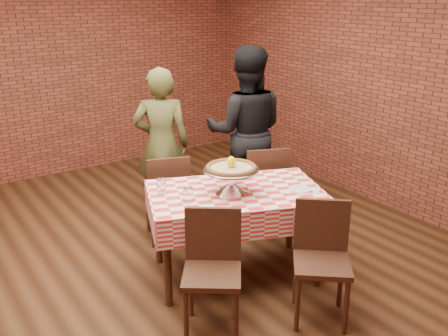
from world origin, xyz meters
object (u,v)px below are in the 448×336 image
(pizza_stand, at_px, (231,181))
(chair_far_right, at_px, (262,187))
(water_glass_right, at_px, (161,186))
(diner_black, at_px, (246,131))
(water_glass_left, at_px, (188,195))
(chair_near_right, at_px, (322,266))
(condiment_caddy, at_px, (234,171))
(pizza, at_px, (231,168))
(chair_near_left, at_px, (212,277))
(table, at_px, (235,233))
(chair_far_left, at_px, (167,196))
(diner_olive, at_px, (162,145))

(pizza_stand, xyz_separation_m, chair_far_right, (0.78, 0.56, -0.41))
(water_glass_right, relative_size, diner_black, 0.07)
(water_glass_left, bearing_deg, chair_near_right, -57.32)
(condiment_caddy, bearing_deg, pizza, -94.78)
(chair_near_left, relative_size, chair_near_right, 1.00)
(table, relative_size, pizza, 3.43)
(table, distance_m, chair_far_left, 0.93)
(pizza_stand, height_order, chair_far_left, pizza_stand)
(chair_near_right, xyz_separation_m, diner_black, (0.74, 1.90, 0.45))
(table, height_order, chair_near_right, chair_near_right)
(table, xyz_separation_m, condiment_caddy, (0.15, 0.24, 0.45))
(condiment_caddy, bearing_deg, diner_black, 82.02)
(table, relative_size, condiment_caddy, 9.86)
(pizza, relative_size, chair_near_left, 0.46)
(water_glass_left, bearing_deg, water_glass_right, 108.18)
(pizza, relative_size, diner_olive, 0.25)
(table, relative_size, pizza_stand, 3.04)
(chair_near_left, height_order, diner_olive, diner_olive)
(pizza_stand, distance_m, chair_near_left, 0.86)
(chair_near_left, relative_size, diner_black, 0.49)
(pizza, bearing_deg, diner_black, 48.52)
(pizza, distance_m, chair_far_right, 1.09)
(pizza, relative_size, chair_far_left, 0.46)
(condiment_caddy, height_order, diner_olive, diner_olive)
(chair_far_left, bearing_deg, water_glass_left, 90.92)
(condiment_caddy, bearing_deg, chair_far_left, 148.15)
(diner_olive, bearing_deg, pizza_stand, 116.51)
(pizza_stand, height_order, water_glass_left, pizza_stand)
(table, bearing_deg, diner_olive, 87.57)
(chair_far_left, bearing_deg, chair_near_right, 117.54)
(pizza_stand, height_order, chair_far_right, pizza_stand)
(chair_near_left, height_order, diner_black, diner_black)
(table, relative_size, chair_near_left, 1.58)
(chair_near_right, xyz_separation_m, chair_far_left, (-0.29, 1.77, -0.00))
(water_glass_right, height_order, chair_near_right, water_glass_right)
(water_glass_right, height_order, chair_far_left, water_glass_right)
(condiment_caddy, xyz_separation_m, diner_olive, (-0.09, 1.15, -0.03))
(chair_near_left, relative_size, chair_far_right, 0.97)
(pizza, relative_size, chair_far_right, 0.45)
(chair_far_right, bearing_deg, chair_near_left, 62.63)
(pizza, height_order, diner_black, diner_black)
(pizza_stand, relative_size, condiment_caddy, 3.24)
(pizza_stand, xyz_separation_m, diner_olive, (0.11, 1.40, -0.06))
(chair_far_left, relative_size, chair_far_right, 0.97)
(chair_near_right, height_order, chair_far_left, chair_near_right)
(chair_near_right, bearing_deg, chair_near_left, -163.75)
(pizza, distance_m, diner_black, 1.41)
(condiment_caddy, height_order, chair_far_left, condiment_caddy)
(pizza, bearing_deg, chair_near_left, -135.24)
(pizza_stand, relative_size, water_glass_left, 3.87)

